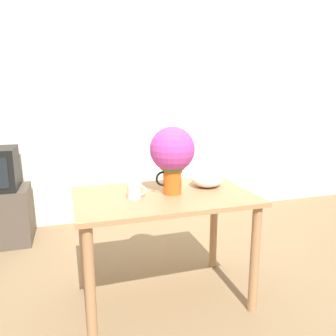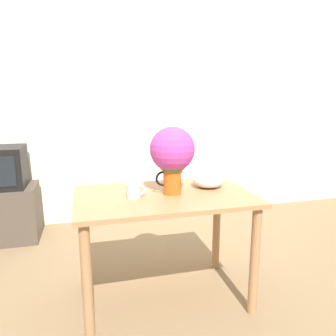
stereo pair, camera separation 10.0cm
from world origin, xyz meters
The scene contains 6 objects.
ground_plane centered at (0.00, 0.00, 0.00)m, with size 12.00×12.00×0.00m, color #7F6647.
wall_back centered at (0.00, 1.68, 1.30)m, with size 8.00×0.05×2.60m.
table centered at (-0.14, -0.01, 0.64)m, with size 1.17×0.74×0.77m.
flower_vase centered at (-0.08, -0.01, 1.04)m, with size 0.29×0.29×0.45m.
coffee_mug centered at (-0.34, -0.04, 0.82)m, with size 0.12×0.09×0.10m.
white_bowl centered at (0.21, 0.08, 0.83)m, with size 0.22×0.22×0.11m.
Camera 1 is at (-0.74, -2.01, 1.40)m, focal length 35.00 mm.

